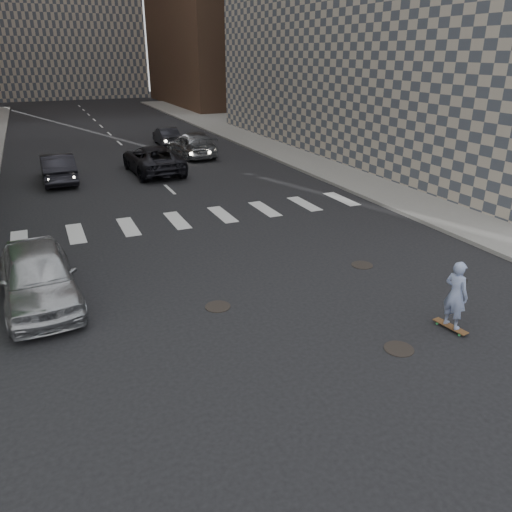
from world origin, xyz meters
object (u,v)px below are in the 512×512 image
Objects in this scene: skateboarder at (456,295)px; traffic_car_d at (190,146)px; traffic_car_a at (58,168)px; traffic_car_e at (166,136)px; silver_sedan at (38,276)px; traffic_car_b at (195,144)px; traffic_car_c at (153,159)px.

traffic_car_d is at bearing 80.44° from skateboarder.
skateboarder is 0.41× the size of traffic_car_d.
traffic_car_e is at bearing -133.22° from traffic_car_a.
silver_sedan is (-9.36, 5.68, -0.16)m from skateboarder.
traffic_car_e is (8.10, 8.84, -0.13)m from traffic_car_a.
traffic_car_e is at bearing -76.45° from traffic_car_b.
silver_sedan is at bearing 69.15° from traffic_car_e.
skateboarder is 0.35× the size of traffic_car_b.
traffic_car_c is (6.50, 14.60, -0.04)m from silver_sedan.
silver_sedan is at bearing 54.80° from traffic_car_d.
skateboarder is 24.30m from traffic_car_b.
traffic_car_c is at bearing -179.54° from traffic_car_a.
skateboarder reaches higher than traffic_car_e.
traffic_car_e is (-0.27, 5.17, -0.12)m from traffic_car_d.
silver_sedan is 1.23× the size of traffic_car_e.
skateboarder is 0.39× the size of silver_sedan.
silver_sedan is 20.62m from traffic_car_d.
traffic_car_b is at bearing -135.16° from traffic_car_c.
traffic_car_c is 1.44× the size of traffic_car_e.
traffic_car_e is at bearing -94.01° from traffic_car_d.
traffic_car_a is at bearing 16.77° from traffic_car_d.
traffic_car_b is 5.47m from traffic_car_c.
traffic_car_c is at bearing 40.64° from traffic_car_d.
silver_sedan is 0.90× the size of traffic_car_b.
traffic_car_c is 4.83m from traffic_car_d.
silver_sedan reaches higher than traffic_car_a.
traffic_car_e is at bearing 81.14° from skateboarder.
traffic_car_d is at bearing 94.23° from traffic_car_e.
skateboarder is 29.02m from traffic_car_e.
traffic_car_d is 1.16× the size of traffic_car_e.
traffic_car_c reaches higher than traffic_car_e.
skateboarder reaches higher than traffic_car_d.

